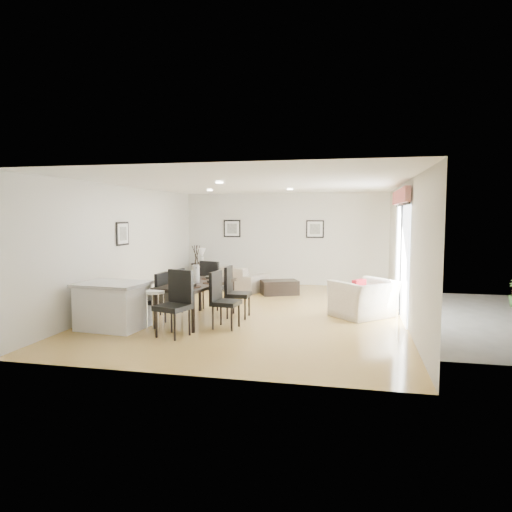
% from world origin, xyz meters
% --- Properties ---
extents(ground, '(8.00, 8.00, 0.00)m').
position_xyz_m(ground, '(0.00, 0.00, 0.00)').
color(ground, tan).
rests_on(ground, ground).
extents(wall_back, '(6.00, 0.04, 2.70)m').
position_xyz_m(wall_back, '(0.00, 4.00, 1.35)').
color(wall_back, beige).
rests_on(wall_back, ground).
extents(wall_front, '(6.00, 0.04, 2.70)m').
position_xyz_m(wall_front, '(0.00, -4.00, 1.35)').
color(wall_front, beige).
rests_on(wall_front, ground).
extents(wall_left, '(0.04, 8.00, 2.70)m').
position_xyz_m(wall_left, '(-3.00, 0.00, 1.35)').
color(wall_left, beige).
rests_on(wall_left, ground).
extents(wall_right, '(0.04, 8.00, 2.70)m').
position_xyz_m(wall_right, '(3.00, 0.00, 1.35)').
color(wall_right, beige).
rests_on(wall_right, ground).
extents(ceiling, '(6.00, 8.00, 0.02)m').
position_xyz_m(ceiling, '(0.00, 0.00, 2.70)').
color(ceiling, white).
rests_on(ceiling, wall_back).
extents(sofa, '(2.46, 1.65, 0.67)m').
position_xyz_m(sofa, '(-1.45, 2.75, 0.33)').
color(sofa, gray).
rests_on(sofa, ground).
extents(armchair, '(1.52, 1.52, 0.75)m').
position_xyz_m(armchair, '(2.24, -0.04, 0.37)').
color(armchair, silver).
rests_on(armchair, ground).
extents(dining_table, '(1.18, 1.92, 0.75)m').
position_xyz_m(dining_table, '(-0.96, -1.06, 0.67)').
color(dining_table, black).
rests_on(dining_table, ground).
extents(dining_chair_wnear, '(0.47, 0.47, 0.99)m').
position_xyz_m(dining_chair_wnear, '(-1.59, -1.51, 0.55)').
color(dining_chair_wnear, black).
rests_on(dining_chair_wnear, ground).
extents(dining_chair_wfar, '(0.45, 0.45, 0.95)m').
position_xyz_m(dining_chair_wfar, '(-1.59, -0.61, 0.53)').
color(dining_chair_wfar, black).
rests_on(dining_chair_wfar, ground).
extents(dining_chair_enear, '(0.52, 0.52, 1.04)m').
position_xyz_m(dining_chair_enear, '(-0.33, -1.50, 0.58)').
color(dining_chair_enear, black).
rests_on(dining_chair_enear, ground).
extents(dining_chair_efar, '(0.47, 0.47, 1.03)m').
position_xyz_m(dining_chair_efar, '(-0.33, -0.61, 0.58)').
color(dining_chair_efar, black).
rests_on(dining_chair_efar, ground).
extents(dining_chair_head, '(0.63, 0.63, 1.12)m').
position_xyz_m(dining_chair_head, '(-0.93, -2.17, 0.62)').
color(dining_chair_head, black).
rests_on(dining_chair_head, ground).
extents(dining_chair_foot, '(0.60, 0.60, 1.07)m').
position_xyz_m(dining_chair_foot, '(-0.99, 0.05, 0.60)').
color(dining_chair_foot, black).
rests_on(dining_chair_foot, ground).
extents(vase, '(0.89, 1.40, 0.74)m').
position_xyz_m(vase, '(-0.96, -1.06, 1.03)').
color(vase, white).
rests_on(vase, dining_table).
extents(coffee_table, '(1.07, 0.88, 0.37)m').
position_xyz_m(coffee_table, '(0.15, 2.18, 0.19)').
color(coffee_table, black).
rests_on(coffee_table, ground).
extents(side_table, '(0.60, 0.60, 0.61)m').
position_xyz_m(side_table, '(-2.47, 3.67, 0.31)').
color(side_table, black).
rests_on(side_table, ground).
extents(table_lamp, '(0.23, 0.23, 0.45)m').
position_xyz_m(table_lamp, '(-2.47, 3.67, 0.90)').
color(table_lamp, white).
rests_on(table_lamp, side_table).
extents(cushion, '(0.29, 0.35, 0.35)m').
position_xyz_m(cushion, '(2.13, -0.14, 0.60)').
color(cushion, maroon).
rests_on(cushion, armchair).
extents(kitchen_island, '(1.29, 1.03, 0.84)m').
position_xyz_m(kitchen_island, '(-2.24, -1.96, 0.43)').
color(kitchen_island, white).
rests_on(kitchen_island, ground).
extents(bar_stool, '(0.33, 0.33, 0.73)m').
position_xyz_m(bar_stool, '(-1.41, -1.96, 0.62)').
color(bar_stool, white).
rests_on(bar_stool, ground).
extents(framed_print_back_left, '(0.52, 0.04, 0.52)m').
position_xyz_m(framed_print_back_left, '(-1.60, 3.97, 1.65)').
color(framed_print_back_left, black).
rests_on(framed_print_back_left, wall_back).
extents(framed_print_back_right, '(0.52, 0.04, 0.52)m').
position_xyz_m(framed_print_back_right, '(0.90, 3.97, 1.65)').
color(framed_print_back_right, black).
rests_on(framed_print_back_right, wall_back).
extents(framed_print_left_wall, '(0.04, 0.52, 0.52)m').
position_xyz_m(framed_print_left_wall, '(-2.97, -0.20, 1.65)').
color(framed_print_left_wall, black).
rests_on(framed_print_left_wall, wall_left).
extents(sliding_door, '(0.12, 2.70, 2.57)m').
position_xyz_m(sliding_door, '(2.96, 0.30, 1.66)').
color(sliding_door, white).
rests_on(sliding_door, wall_right).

